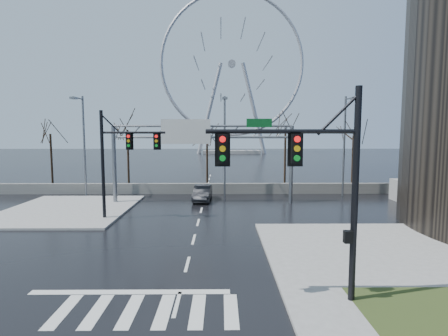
{
  "coord_description": "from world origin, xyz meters",
  "views": [
    {
      "loc": [
        1.65,
        -16.44,
        6.32
      ],
      "look_at": [
        1.84,
        7.1,
        4.0
      ],
      "focal_mm": 28.0,
      "sensor_mm": 36.0,
      "label": 1
    }
  ],
  "objects_px": {
    "sign_gantry": "(199,146)",
    "car": "(202,193)",
    "ferris_wheel": "(232,70)",
    "signal_mast_far": "(118,154)",
    "signal_mast_near": "(318,174)"
  },
  "relations": [
    {
      "from": "sign_gantry",
      "to": "car",
      "type": "relative_size",
      "value": 3.71
    },
    {
      "from": "ferris_wheel",
      "to": "car",
      "type": "distance_m",
      "value": 83.03
    },
    {
      "from": "signal_mast_far",
      "to": "ferris_wheel",
      "type": "relative_size",
      "value": 0.16
    },
    {
      "from": "sign_gantry",
      "to": "car",
      "type": "xyz_separation_m",
      "value": [
        0.26,
        1.16,
        -4.46
      ]
    },
    {
      "from": "signal_mast_far",
      "to": "sign_gantry",
      "type": "relative_size",
      "value": 0.49
    },
    {
      "from": "sign_gantry",
      "to": "car",
      "type": "distance_m",
      "value": 4.61
    },
    {
      "from": "signal_mast_near",
      "to": "ferris_wheel",
      "type": "bearing_deg",
      "value": 90.08
    },
    {
      "from": "signal_mast_far",
      "to": "ferris_wheel",
      "type": "bearing_deg",
      "value": 82.8
    },
    {
      "from": "signal_mast_far",
      "to": "sign_gantry",
      "type": "bearing_deg",
      "value": 47.53
    },
    {
      "from": "sign_gantry",
      "to": "car",
      "type": "height_order",
      "value": "sign_gantry"
    },
    {
      "from": "car",
      "to": "sign_gantry",
      "type": "bearing_deg",
      "value": -99.77
    },
    {
      "from": "sign_gantry",
      "to": "signal_mast_far",
      "type": "bearing_deg",
      "value": -132.47
    },
    {
      "from": "signal_mast_far",
      "to": "ferris_wheel",
      "type": "height_order",
      "value": "ferris_wheel"
    },
    {
      "from": "signal_mast_near",
      "to": "ferris_wheel",
      "type": "height_order",
      "value": "ferris_wheel"
    },
    {
      "from": "signal_mast_near",
      "to": "car",
      "type": "distance_m",
      "value": 21.24
    }
  ]
}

